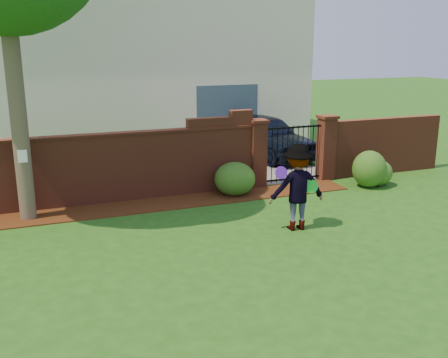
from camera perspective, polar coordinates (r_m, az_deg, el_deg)
name	(u,v)px	position (r m, az deg, el deg)	size (l,w,h in m)	color
ground	(230,251)	(10.05, 0.70, -7.97)	(80.00, 80.00, 0.01)	#215014
mulch_bed	(144,206)	(12.79, -8.87, -2.97)	(11.10, 1.08, 0.03)	#3B1B0A
brick_wall	(94,168)	(13.02, -14.22, 1.23)	(8.70, 0.31, 2.16)	maroon
brick_wall_return	(383,146)	(16.40, 17.17, 3.52)	(4.00, 0.25, 1.70)	maroon
pillar_left	(257,153)	(14.19, 3.70, 2.90)	(0.50, 0.50, 1.88)	maroon
pillar_right	(326,147)	(15.23, 11.25, 3.47)	(0.50, 0.50, 1.88)	maroon
iron_gate	(292,154)	(14.70, 7.59, 2.81)	(1.78, 0.03, 1.60)	black
driveway	(238,155)	(18.41, 1.54, 2.68)	(3.20, 8.00, 0.01)	slate
house	(141,62)	(21.07, -9.17, 12.71)	(12.40, 6.40, 6.30)	#F4EACC
car	(270,137)	(17.88, 5.09, 4.68)	(1.76, 4.36, 1.49)	black
paper_notice	(22,156)	(12.04, -21.43, 2.36)	(0.20, 0.01, 0.28)	white
shrub_left	(235,179)	(13.48, 1.20, 0.03)	(1.08, 1.08, 0.88)	#205419
shrub_middle	(369,169)	(14.77, 15.79, 1.08)	(0.93, 0.93, 1.03)	#205419
shrub_right	(377,173)	(15.03, 16.61, 0.69)	(0.83, 0.83, 0.74)	#205419
man	(298,188)	(10.98, 8.14, -0.96)	(1.20, 0.69, 1.86)	gray
frisbee_purple	(281,173)	(10.59, 6.34, 0.71)	(0.27, 0.27, 0.02)	#641FC3
frisbee_green	(311,186)	(10.94, 9.62, -0.79)	(0.29, 0.29, 0.03)	green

